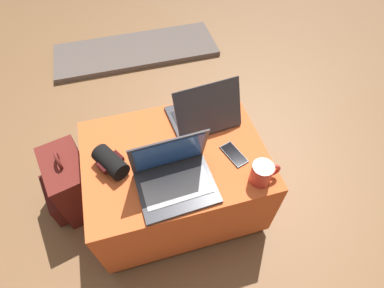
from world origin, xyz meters
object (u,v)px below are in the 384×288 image
laptop_near (174,176)px  laptop_far (204,114)px  cell_phone (234,154)px  backpack (71,185)px  wrist_brace (111,162)px  coffee_mug (262,173)px

laptop_near → laptop_far: laptop_near is taller
cell_phone → backpack: 0.91m
laptop_near → wrist_brace: bearing=146.1°
backpack → wrist_brace: (0.27, -0.16, 0.33)m
laptop_near → coffee_mug: size_ratio=2.52×
backpack → coffee_mug: bearing=52.0°
backpack → laptop_far: bearing=76.3°
laptop_near → cell_phone: (0.30, 0.07, -0.05)m
laptop_far → coffee_mug: size_ratio=2.57×
laptop_far → wrist_brace: laptop_far is taller
wrist_brace → cell_phone: bearing=-8.6°
laptop_near → coffee_mug: 0.38m
cell_phone → backpack: (-0.82, 0.24, -0.30)m
backpack → wrist_brace: bearing=46.0°
cell_phone → wrist_brace: wrist_brace is taller
laptop_near → backpack: bearing=146.6°
laptop_near → backpack: size_ratio=0.75×
backpack → coffee_mug: size_ratio=3.38×
laptop_far → wrist_brace: 0.51m
wrist_brace → laptop_far: bearing=18.4°
laptop_near → coffee_mug: bearing=-16.5°
backpack → coffee_mug: 1.03m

